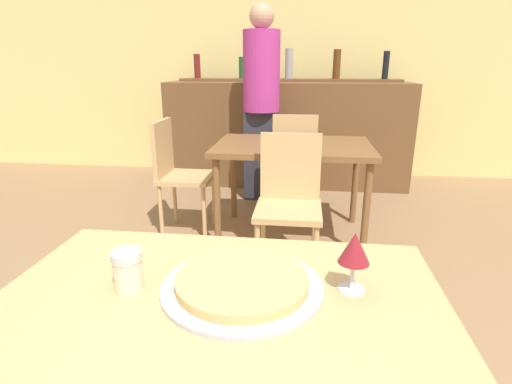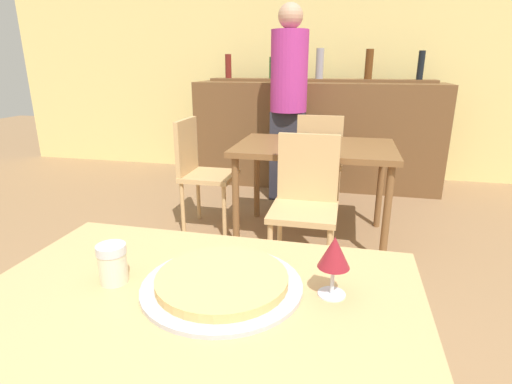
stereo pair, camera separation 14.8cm
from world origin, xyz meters
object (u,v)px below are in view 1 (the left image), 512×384
chair_far_side_left (177,168)px  person_standing (261,98)px  wine_glass (354,250)px  cheese_shaker (128,270)px  chair_far_side_front (289,196)px  pizza_tray (242,283)px  chair_far_side_back (295,156)px

chair_far_side_left → person_standing: (0.57, 0.89, 0.47)m
person_standing → wine_glass: (0.55, -2.88, -0.13)m
cheese_shaker → wine_glass: bearing=6.7°
chair_far_side_front → cheese_shaker: size_ratio=8.29×
chair_far_side_left → cheese_shaker: chair_far_side_left is taller
chair_far_side_left → pizza_tray: size_ratio=2.12×
chair_far_side_front → chair_far_side_left: size_ratio=1.00×
chair_far_side_front → pizza_tray: size_ratio=2.12×
chair_far_side_left → pizza_tray: chair_far_side_left is taller
chair_far_side_front → chair_far_side_back: 1.13m
cheese_shaker → person_standing: bearing=89.7°
chair_far_side_front → chair_far_side_left: bearing=148.0°
pizza_tray → cheese_shaker: 0.29m
pizza_tray → chair_far_side_front: bearing=87.5°
wine_glass → chair_far_side_back: bearing=94.8°
chair_far_side_front → wine_glass: wine_glass is taller
person_standing → chair_far_side_back: bearing=-44.0°
chair_far_side_front → pizza_tray: chair_far_side_front is taller
pizza_tray → cheese_shaker: size_ratio=3.90×
pizza_tray → wine_glass: 0.30m
person_standing → wine_glass: 2.94m
pizza_tray → chair_far_side_left: bearing=112.5°
chair_far_side_back → wine_glass: bearing=94.8°
wine_glass → pizza_tray: bearing=-174.0°
person_standing → pizza_tray: bearing=-84.7°
chair_far_side_front → chair_far_side_back: (0.00, 1.13, 0.00)m
chair_far_side_back → cheese_shaker: size_ratio=8.29×
chair_far_side_front → pizza_tray: bearing=-92.5°
chair_far_side_front → chair_far_side_left: (-0.90, 0.56, 0.00)m
chair_far_side_back → chair_far_side_left: size_ratio=1.00×
pizza_tray → person_standing: size_ratio=0.23×
chair_far_side_back → chair_far_side_left: (-0.90, -0.56, 0.00)m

